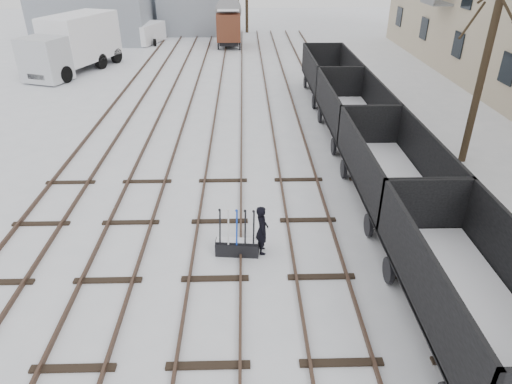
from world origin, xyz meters
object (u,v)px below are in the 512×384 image
box_van_wagon (229,24)px  lorry (73,44)px  ground_frame (237,246)px  crane (67,13)px  freight_wagon_a (468,304)px  worker (262,230)px  panel_van (147,33)px

box_van_wagon → lorry: lorry is taller
box_van_wagon → lorry: bearing=-141.7°
ground_frame → lorry: size_ratio=0.17×
crane → ground_frame: bearing=-66.2°
ground_frame → lorry: (-11.85, 22.55, 1.69)m
freight_wagon_a → lorry: (-17.24, 25.98, 0.97)m
worker → crane: bearing=21.1°
lorry → freight_wagon_a: bearing=-36.7°
ground_frame → lorry: lorry is taller
freight_wagon_a → panel_van: size_ratio=1.46×
box_van_wagon → panel_van: box_van_wagon is taller
freight_wagon_a → crane: size_ratio=0.66×
lorry → panel_van: bearing=92.2°
panel_van → crane: (-7.32, 0.82, 1.64)m
worker → crane: 37.53m
box_van_wagon → lorry: 13.90m
worker → freight_wagon_a: freight_wagon_a is taller
worker → box_van_wagon: 31.22m
box_van_wagon → panel_van: 7.81m
freight_wagon_a → crane: bearing=119.9°
lorry → crane: size_ratio=0.91×
panel_van → ground_frame: bearing=-57.3°
crane → panel_van: bearing=-8.0°
ground_frame → panel_van: bearing=110.4°
ground_frame → worker: bearing=13.3°
worker → freight_wagon_a: size_ratio=0.25×
worker → lorry: 25.77m
lorry → ground_frame: bearing=-42.6°
ground_frame → freight_wagon_a: freight_wagon_a is taller
ground_frame → freight_wagon_a: (5.38, -3.43, 0.72)m
ground_frame → panel_van: (-8.60, 32.85, 0.65)m
freight_wagon_a → box_van_wagon: bearing=100.5°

